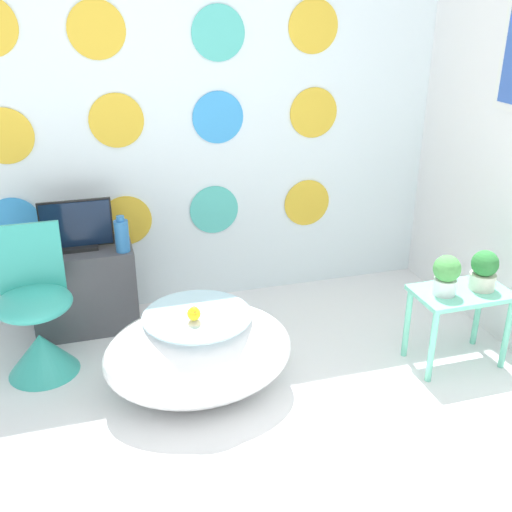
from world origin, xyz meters
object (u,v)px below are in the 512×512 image
at_px(chair, 38,328).
at_px(tv, 77,228).
at_px(potted_plant_right, 484,270).
at_px(bathtub, 199,353).
at_px(potted_plant_left, 446,274).
at_px(vase, 122,235).

height_order(chair, tv, tv).
relative_size(tv, potted_plant_right, 1.87).
distance_m(bathtub, tv, 1.04).
height_order(potted_plant_left, potted_plant_right, same).
height_order(tv, potted_plant_left, tv).
distance_m(chair, vase, 0.65).
xyz_separation_m(tv, potted_plant_right, (1.96, -0.93, -0.10)).
bearing_deg(potted_plant_right, tv, 154.55).
relative_size(bathtub, tv, 2.32).
bearing_deg(tv, vase, -24.17).
relative_size(vase, potted_plant_left, 0.99).
bearing_deg(tv, potted_plant_left, -28.19).
height_order(bathtub, tv, tv).
bearing_deg(potted_plant_left, bathtub, 175.08).
height_order(vase, potted_plant_right, vase).
relative_size(chair, vase, 3.72).
bearing_deg(potted_plant_left, vase, 151.21).
bearing_deg(tv, chair, -120.80).
bearing_deg(potted_plant_right, bathtub, 175.83).
xyz_separation_m(chair, potted_plant_right, (2.20, -0.53, 0.27)).
distance_m(tv, potted_plant_right, 2.17).
distance_m(tv, potted_plant_left, 1.98).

